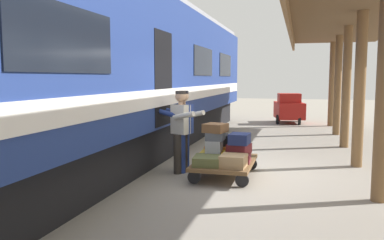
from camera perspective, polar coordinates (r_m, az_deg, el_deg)
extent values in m
plane|color=gray|center=(8.32, 9.18, -7.68)|extent=(60.00, 60.00, 0.00)
cylinder|color=brown|center=(17.14, 19.43, 4.85)|extent=(0.24, 0.24, 3.40)
cylinder|color=brown|center=(14.56, 20.18, 4.66)|extent=(0.24, 0.24, 3.40)
cylinder|color=brown|center=(11.99, 21.26, 4.39)|extent=(0.24, 0.24, 3.40)
cylinder|color=brown|center=(9.43, 22.91, 3.97)|extent=(0.24, 0.24, 3.40)
cylinder|color=brown|center=(6.88, 25.80, 3.24)|extent=(0.24, 0.24, 3.40)
cube|color=brown|center=(8.15, 13.43, 14.97)|extent=(0.08, 18.88, 0.30)
cube|color=navy|center=(9.13, -13.14, 8.32)|extent=(3.00, 20.75, 2.90)
cube|color=black|center=(9.25, -12.86, -3.52)|extent=(2.55, 19.71, 0.90)
cube|color=silver|center=(8.53, -4.01, 3.26)|extent=(0.03, 20.34, 0.36)
cube|color=black|center=(15.57, 4.82, 7.84)|extent=(0.02, 2.28, 0.84)
cube|color=black|center=(12.02, 1.69, 8.38)|extent=(0.02, 2.28, 0.84)
cube|color=black|center=(5.24, -17.44, 11.07)|extent=(0.02, 2.28, 0.84)
cube|color=black|center=(8.53, -4.42, 5.94)|extent=(0.12, 1.10, 2.00)
cube|color=brown|center=(8.02, 4.73, -6.07)|extent=(1.12, 1.78, 0.07)
cylinder|color=black|center=(7.31, 7.19, -8.59)|extent=(0.25, 0.05, 0.25)
cylinder|color=black|center=(7.48, 0.31, -8.20)|extent=(0.25, 0.05, 0.25)
cylinder|color=black|center=(8.68, 8.50, -6.26)|extent=(0.25, 0.05, 0.25)
cylinder|color=black|center=(8.82, 2.68, -5.99)|extent=(0.25, 0.05, 0.25)
cube|color=gold|center=(8.05, 2.96, -5.14)|extent=(0.51, 0.52, 0.17)
cube|color=brown|center=(7.58, 2.18, -5.83)|extent=(0.55, 0.62, 0.17)
cube|color=tan|center=(7.48, 5.97, -5.83)|extent=(0.49, 0.53, 0.22)
cube|color=maroon|center=(7.96, 6.53, -5.33)|extent=(0.54, 0.60, 0.16)
cube|color=#CC6B23|center=(8.51, 3.66, -4.33)|extent=(0.48, 0.60, 0.23)
cube|color=#1E666B|center=(8.42, 7.03, -4.25)|extent=(0.44, 0.55, 0.29)
cube|color=maroon|center=(7.92, 6.77, -4.08)|extent=(0.48, 0.49, 0.19)
cube|color=black|center=(8.45, 3.82, -2.84)|extent=(0.47, 0.50, 0.23)
cube|color=navy|center=(7.85, 6.83, -2.70)|extent=(0.40, 0.47, 0.21)
cube|color=#9EA0A5|center=(7.98, 3.20, -3.73)|extent=(0.32, 0.47, 0.24)
cube|color=#4C515B|center=(7.93, 3.38, -2.33)|extent=(0.36, 0.43, 0.16)
cube|color=brown|center=(7.91, 3.38, -1.14)|extent=(0.49, 0.50, 0.17)
cylinder|color=navy|center=(8.43, -0.93, -4.58)|extent=(0.16, 0.16, 0.82)
cylinder|color=navy|center=(8.25, -1.50, -4.81)|extent=(0.16, 0.16, 0.82)
cube|color=navy|center=(8.23, -1.22, 0.17)|extent=(0.39, 0.27, 0.60)
cylinder|color=tan|center=(8.20, -1.23, 2.46)|extent=(0.09, 0.09, 0.06)
sphere|color=tan|center=(8.20, -1.23, 3.44)|extent=(0.22, 0.22, 0.22)
cylinder|color=black|center=(8.19, -1.23, 4.01)|extent=(0.21, 0.21, 0.06)
cylinder|color=navy|center=(8.46, -2.14, 1.00)|extent=(0.54, 0.17, 0.21)
cylinder|color=navy|center=(8.17, -3.09, 0.82)|extent=(0.54, 0.17, 0.21)
cylinder|color=#332D28|center=(8.17, -2.10, -4.91)|extent=(0.16, 0.16, 0.82)
cylinder|color=#332D28|center=(8.32, -1.18, -4.71)|extent=(0.16, 0.16, 0.82)
cube|color=silver|center=(8.14, -1.65, 0.10)|extent=(0.42, 0.35, 0.60)
cylinder|color=tan|center=(8.11, -1.66, 2.42)|extent=(0.09, 0.09, 0.06)
sphere|color=tan|center=(8.11, -1.66, 3.40)|extent=(0.22, 0.22, 0.22)
cylinder|color=#332D28|center=(8.10, -1.66, 3.99)|extent=(0.21, 0.21, 0.06)
cylinder|color=silver|center=(7.87, -1.21, 0.62)|extent=(0.52, 0.31, 0.21)
cylinder|color=silver|center=(8.11, 0.26, 0.79)|extent=(0.52, 0.31, 0.21)
cube|color=#B21E19|center=(17.85, 13.75, 1.36)|extent=(1.42, 1.89, 0.70)
cube|color=#B21E19|center=(17.47, 13.76, 2.90)|extent=(1.02, 0.87, 0.50)
cylinder|color=black|center=(17.28, 15.16, 0.00)|extent=(0.12, 0.40, 0.40)
cylinder|color=black|center=(17.30, 12.18, 0.09)|extent=(0.12, 0.40, 0.40)
cylinder|color=black|center=(18.48, 15.16, 0.39)|extent=(0.12, 0.40, 0.40)
cylinder|color=black|center=(18.50, 12.38, 0.46)|extent=(0.12, 0.40, 0.40)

